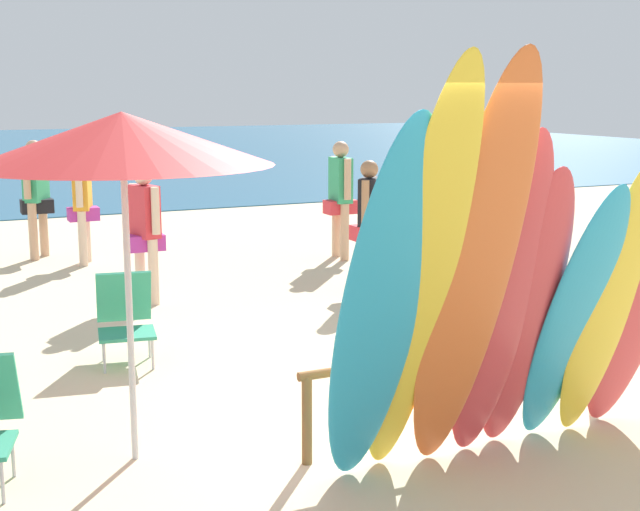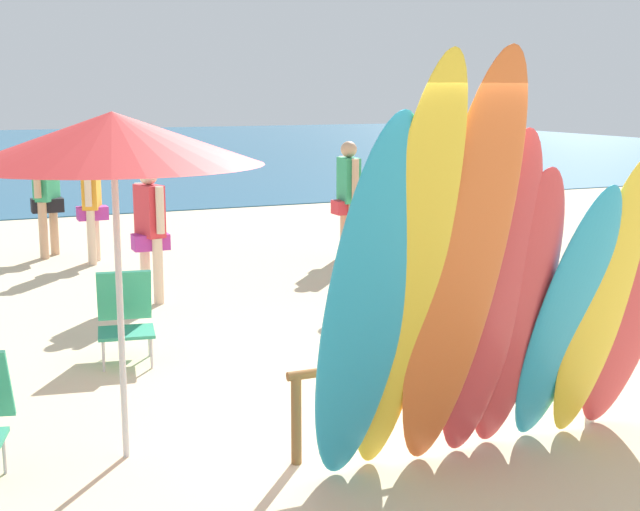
% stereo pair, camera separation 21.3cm
% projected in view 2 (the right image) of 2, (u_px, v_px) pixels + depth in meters
% --- Properties ---
extents(ground, '(60.00, 60.00, 0.00)m').
position_uv_depth(ground, '(108.00, 206.00, 19.01)').
color(ground, beige).
extents(ocean_water, '(60.00, 40.00, 0.02)m').
position_uv_depth(ocean_water, '(26.00, 151.00, 35.72)').
color(ocean_water, '#235B7F').
rests_on(ocean_water, ground).
extents(surfboard_rack, '(2.58, 0.07, 0.65)m').
position_uv_depth(surfboard_rack, '(456.00, 369.00, 6.29)').
color(surfboard_rack, brown).
rests_on(surfboard_rack, ground).
extents(surfboard_teal_0, '(0.55, 0.93, 2.38)m').
position_uv_depth(surfboard_teal_0, '(366.00, 311.00, 5.14)').
color(surfboard_teal_0, '#289EC6').
rests_on(surfboard_teal_0, ground).
extents(surfboard_yellow_1, '(0.54, 1.16, 2.69)m').
position_uv_depth(surfboard_yellow_1, '(406.00, 283.00, 5.17)').
color(surfboard_yellow_1, yellow).
rests_on(surfboard_yellow_1, ground).
extents(surfboard_orange_2, '(0.59, 1.04, 2.71)m').
position_uv_depth(surfboard_orange_2, '(460.00, 277.00, 5.29)').
color(surfboard_orange_2, orange).
rests_on(surfboard_orange_2, ground).
extents(surfboard_red_3, '(0.53, 0.75, 2.26)m').
position_uv_depth(surfboard_red_3, '(489.00, 303.00, 5.60)').
color(surfboard_red_3, '#D13D42').
rests_on(surfboard_red_3, ground).
extents(surfboard_red_4, '(0.54, 0.78, 2.02)m').
position_uv_depth(surfboard_red_4, '(516.00, 315.00, 5.77)').
color(surfboard_red_4, '#D13D42').
rests_on(surfboard_red_4, ground).
extents(surfboard_teal_5, '(0.56, 0.82, 1.90)m').
position_uv_depth(surfboard_teal_5, '(565.00, 319.00, 5.91)').
color(surfboard_teal_5, '#289EC6').
rests_on(surfboard_teal_5, ground).
extents(surfboard_yellow_6, '(0.52, 0.75, 2.08)m').
position_uv_depth(surfboard_yellow_6, '(602.00, 303.00, 5.98)').
color(surfboard_yellow_6, yellow).
rests_on(surfboard_yellow_6, ground).
extents(surfboard_red_7, '(0.58, 0.76, 1.94)m').
position_uv_depth(surfboard_red_7, '(631.00, 307.00, 6.15)').
color(surfboard_red_7, '#D13D42').
rests_on(surfboard_red_7, ground).
extents(beachgoer_midbeach, '(0.45, 0.65, 1.73)m').
position_uv_depth(beachgoer_midbeach, '(349.00, 192.00, 12.87)').
color(beachgoer_midbeach, tan).
rests_on(beachgoer_midbeach, ground).
extents(beachgoer_photographing, '(0.42, 0.59, 1.62)m').
position_uv_depth(beachgoer_photographing, '(92.00, 198.00, 12.57)').
color(beachgoer_photographing, beige).
rests_on(beachgoer_photographing, ground).
extents(beachgoer_near_rack, '(0.42, 0.59, 1.60)m').
position_uv_depth(beachgoer_near_rack, '(150.00, 224.00, 10.26)').
color(beachgoer_near_rack, beige).
rests_on(beachgoer_near_rack, ground).
extents(beachgoer_by_water, '(0.45, 0.57, 1.74)m').
position_uv_depth(beachgoer_by_water, '(46.00, 190.00, 13.01)').
color(beachgoer_by_water, tan).
rests_on(beachgoer_by_water, ground).
extents(beachgoer_strolling, '(0.42, 0.50, 1.62)m').
position_uv_depth(beachgoer_strolling, '(374.00, 216.00, 10.87)').
color(beachgoer_strolling, '#9E704C').
rests_on(beachgoer_strolling, ground).
extents(beach_chair_red, '(0.61, 0.76, 0.82)m').
position_uv_depth(beach_chair_red, '(125.00, 313.00, 8.14)').
color(beach_chair_red, '#B7B7BC').
rests_on(beach_chair_red, ground).
extents(beach_umbrella, '(1.94, 1.94, 2.33)m').
position_uv_depth(beach_umbrella, '(113.00, 139.00, 5.62)').
color(beach_umbrella, silver).
rests_on(beach_umbrella, ground).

